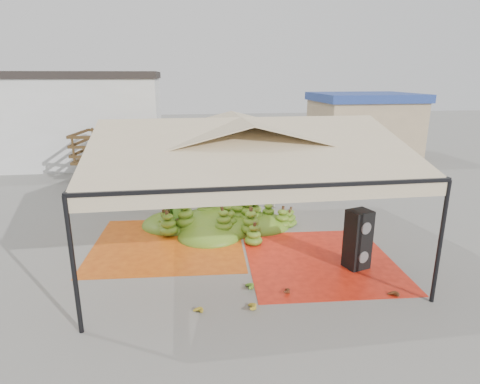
{
  "coord_description": "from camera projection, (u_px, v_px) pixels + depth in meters",
  "views": [
    {
      "loc": [
        -1.79,
        -11.68,
        5.19
      ],
      "look_at": [
        0.2,
        1.5,
        1.3
      ],
      "focal_mm": 30.0,
      "sensor_mm": 36.0,
      "label": 1
    }
  ],
  "objects": [
    {
      "name": "banana_heap",
      "position": [
        219.0,
        210.0,
        14.21
      ],
      "size": [
        6.81,
        6.32,
        1.17
      ],
      "primitive_type": "ellipsoid",
      "rotation": [
        0.0,
        0.0,
        0.42
      ],
      "color": "#407418",
      "rests_on": "ground"
    },
    {
      "name": "hand_red_b",
      "position": [
        393.0,
        294.0,
        9.71
      ],
      "size": [
        0.49,
        0.47,
        0.18
      ],
      "primitive_type": "ellipsoid",
      "rotation": [
        0.0,
        0.0,
        0.56
      ],
      "color": "#522C12",
      "rests_on": "ground"
    },
    {
      "name": "building_white",
      "position": [
        40.0,
        118.0,
        23.89
      ],
      "size": [
        14.3,
        6.3,
        5.4
      ],
      "color": "silver",
      "rests_on": "ground"
    },
    {
      "name": "ground",
      "position": [
        241.0,
        244.0,
        12.79
      ],
      "size": [
        90.0,
        90.0,
        0.0
      ],
      "primitive_type": "plane",
      "color": "slate",
      "rests_on": "ground"
    },
    {
      "name": "hanging_bunches",
      "position": [
        308.0,
        159.0,
        12.84
      ],
      "size": [
        3.24,
        0.24,
        0.2
      ],
      "color": "#4A7819",
      "rests_on": "ground"
    },
    {
      "name": "hand_yellow_a",
      "position": [
        248.0,
        306.0,
        9.2
      ],
      "size": [
        0.48,
        0.4,
        0.21
      ],
      "primitive_type": "ellipsoid",
      "rotation": [
        0.0,
        0.0,
        -0.05
      ],
      "color": "gold",
      "rests_on": "ground"
    },
    {
      "name": "speaker_stack",
      "position": [
        358.0,
        239.0,
        11.04
      ],
      "size": [
        0.74,
        0.69,
        1.68
      ],
      "rotation": [
        0.0,
        0.0,
        0.3
      ],
      "color": "black",
      "rests_on": "ground"
    },
    {
      "name": "canopy_tent",
      "position": [
        241.0,
        142.0,
        11.87
      ],
      "size": [
        8.1,
        8.1,
        4.0
      ],
      "color": "black",
      "rests_on": "ground"
    },
    {
      "name": "hand_red_a",
      "position": [
        284.0,
        290.0,
        9.93
      ],
      "size": [
        0.46,
        0.43,
        0.17
      ],
      "primitive_type": "ellipsoid",
      "rotation": [
        0.0,
        0.0,
        -0.38
      ],
      "color": "#542913",
      "rests_on": "ground"
    },
    {
      "name": "truck_left",
      "position": [
        163.0,
        150.0,
        19.85
      ],
      "size": [
        7.93,
        3.74,
        2.62
      ],
      "rotation": [
        0.0,
        0.0,
        -0.16
      ],
      "color": "#4D3719",
      "rests_on": "ground"
    },
    {
      "name": "building_tan",
      "position": [
        363.0,
        125.0,
        25.98
      ],
      "size": [
        6.3,
        5.3,
        4.1
      ],
      "color": "tan",
      "rests_on": "ground"
    },
    {
      "name": "hand_yellow_b",
      "position": [
        197.0,
        311.0,
        9.03
      ],
      "size": [
        0.49,
        0.48,
        0.17
      ],
      "primitive_type": "ellipsoid",
      "rotation": [
        0.0,
        0.0,
        0.71
      ],
      "color": "#B78424",
      "rests_on": "ground"
    },
    {
      "name": "hand_green",
      "position": [
        246.0,
        286.0,
        10.07
      ],
      "size": [
        0.5,
        0.42,
        0.21
      ],
      "primitive_type": "ellipsoid",
      "rotation": [
        0.0,
        0.0,
        0.09
      ],
      "color": "#397318",
      "rests_on": "ground"
    },
    {
      "name": "truck_right",
      "position": [
        290.0,
        149.0,
        21.67
      ],
      "size": [
        6.44,
        2.55,
        2.17
      ],
      "rotation": [
        0.0,
        0.0,
        0.06
      ],
      "color": "#462C17",
      "rests_on": "ground"
    },
    {
      "name": "tarp_right",
      "position": [
        320.0,
        260.0,
        11.68
      ],
      "size": [
        4.46,
        4.65,
        0.01
      ],
      "primitive_type": "cube",
      "rotation": [
        0.0,
        0.0,
        -0.07
      ],
      "color": "red",
      "rests_on": "ground"
    },
    {
      "name": "vendor",
      "position": [
        270.0,
        185.0,
        16.13
      ],
      "size": [
        0.73,
        0.53,
        1.87
      ],
      "primitive_type": "imported",
      "rotation": [
        0.0,
        0.0,
        3.01
      ],
      "color": "gray",
      "rests_on": "ground"
    },
    {
      "name": "tarp_left",
      "position": [
        168.0,
        243.0,
        12.85
      ],
      "size": [
        4.98,
        4.77,
        0.01
      ],
      "primitive_type": "cube",
      "rotation": [
        0.0,
        0.0,
        -0.07
      ],
      "color": "#D76214",
      "rests_on": "ground"
    },
    {
      "name": "banana_leaves",
      "position": [
        171.0,
        237.0,
        13.41
      ],
      "size": [
        0.96,
        1.36,
        3.7
      ],
      "primitive_type": null,
      "color": "#316F1D",
      "rests_on": "ground"
    }
  ]
}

